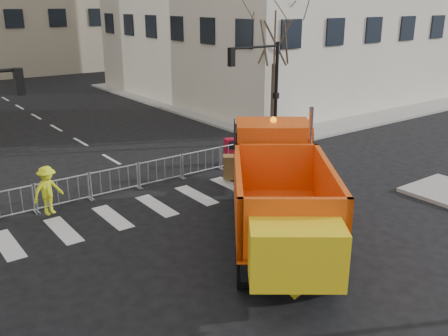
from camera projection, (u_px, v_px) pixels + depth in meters
ground at (276, 253)px, 15.33m from camera, size 120.00×120.00×0.00m
sidewalk_back at (145, 177)px, 21.79m from camera, size 64.00×5.00×0.15m
traffic_light_right at (276, 94)px, 26.52m from camera, size 0.18×0.18×5.40m
crowd_barriers at (138, 175)px, 20.53m from camera, size 12.60×0.60×1.10m
street_tree at (274, 71)px, 27.35m from camera, size 3.00×3.00×7.50m
plow_truck at (278, 189)px, 15.40m from camera, size 8.64×10.22×4.13m
cop_a at (270, 156)px, 21.55m from camera, size 0.87×0.75×2.02m
cop_b at (249, 153)px, 22.02m from camera, size 1.20×1.12×1.96m
cop_c at (254, 159)px, 21.85m from camera, size 0.89×1.01×1.63m
worker at (48, 190)px, 17.55m from camera, size 1.29×0.96×1.78m
newspaper_box at (230, 150)px, 23.55m from camera, size 0.56×0.53×1.10m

